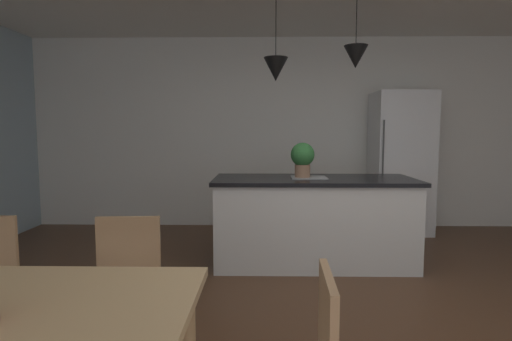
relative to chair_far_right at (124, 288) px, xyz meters
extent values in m
cube|color=#4C301E|center=(1.54, 0.43, -0.49)|extent=(10.00, 8.40, 0.04)
cube|color=white|center=(1.54, 3.69, 0.88)|extent=(10.00, 0.12, 2.70)
cube|color=#A87F56|center=(0.00, -0.05, -0.04)|extent=(0.43, 0.43, 0.04)
cube|color=white|center=(0.00, -0.05, -0.01)|extent=(0.38, 0.38, 0.03)
cube|color=#A87F56|center=(-0.01, 0.13, 0.19)|extent=(0.38, 0.06, 0.42)
cylinder|color=#A87F56|center=(0.16, 0.13, -0.27)|extent=(0.04, 0.04, 0.41)
cylinder|color=#A87F56|center=(-0.18, 0.11, -0.27)|extent=(0.04, 0.04, 0.41)
cylinder|color=#A87F56|center=(-0.72, 0.13, -0.27)|extent=(0.04, 0.04, 0.41)
cube|color=#A87F56|center=(1.04, -0.85, 0.19)|extent=(0.05, 0.38, 0.42)
cube|color=silver|center=(1.33, 1.92, -0.03)|extent=(2.00, 0.80, 0.88)
cube|color=black|center=(1.33, 1.92, 0.41)|extent=(2.06, 0.86, 0.04)
cube|color=gray|center=(1.28, 1.92, 0.43)|extent=(0.36, 0.30, 0.01)
cube|color=silver|center=(2.67, 3.29, 0.48)|extent=(0.75, 0.64, 1.90)
cylinder|color=#4C4C4C|center=(2.34, 2.95, 0.48)|extent=(0.02, 0.02, 1.14)
cylinder|color=black|center=(0.93, 1.92, 1.93)|extent=(0.01, 0.01, 0.58)
cone|color=black|center=(0.93, 1.92, 1.53)|extent=(0.25, 0.25, 0.23)
cylinder|color=black|center=(1.73, 1.92, 1.99)|extent=(0.01, 0.01, 0.47)
cone|color=black|center=(1.73, 1.92, 1.65)|extent=(0.24, 0.24, 0.22)
cylinder|color=#8C664C|center=(1.21, 1.92, 0.50)|extent=(0.16, 0.16, 0.14)
sphere|color=#2D6B33|center=(1.21, 1.92, 0.67)|extent=(0.24, 0.24, 0.24)
camera|label=1|loc=(0.81, -2.28, 0.91)|focal=28.72mm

